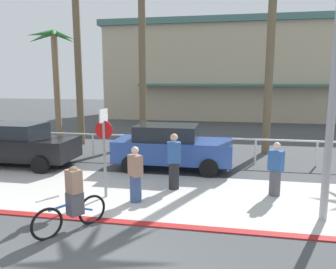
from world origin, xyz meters
The scene contains 15 objects.
ground_plane centered at (0.00, 10.00, 0.00)m, with size 80.00×80.00×0.00m, color #424447.
sidewalk_strip centered at (0.00, 4.20, 0.01)m, with size 44.00×4.00×0.02m, color beige.
curb_paint centered at (0.00, 2.20, 0.01)m, with size 44.00×0.24×0.03m, color maroon.
building_backdrop centered at (2.99, 26.25, 4.19)m, with size 23.15×9.92×8.35m.
rail_fence centered at (0.00, 8.50, 0.84)m, with size 21.04×0.08×1.04m.
stop_sign_bike_lane centered at (-1.06, 3.74, 1.68)m, with size 0.52×0.56×2.56m.
palm_tree_2 centered at (-7.75, 13.15, 4.63)m, with size 2.98×3.15×6.26m.
palm_tree_3 centered at (-5.27, 11.11, 6.98)m, with size 2.99×3.79×9.40m.
palm_tree_4 centered at (-2.05, 11.66, 6.82)m, with size 2.79×3.34×9.50m.
car_black_1 centered at (-5.74, 6.50, 0.87)m, with size 4.40×2.02×1.69m.
car_blue_2 centered at (0.29, 7.13, 0.87)m, with size 4.40×2.02×1.69m.
cyclist_blue_0 centered at (-1.01, 1.66, 0.69)m, with size 1.09×1.53×1.50m.
pedestrian_0 centered at (3.76, 4.76, 0.73)m, with size 0.48×0.44×1.60m.
pedestrian_1 centered at (-0.10, 3.54, 0.72)m, with size 0.47×0.46×1.58m.
pedestrian_2 centered at (0.77, 4.79, 0.82)m, with size 0.46×0.40×1.76m.
Camera 1 is at (2.35, -4.76, 3.35)m, focal length 34.70 mm.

